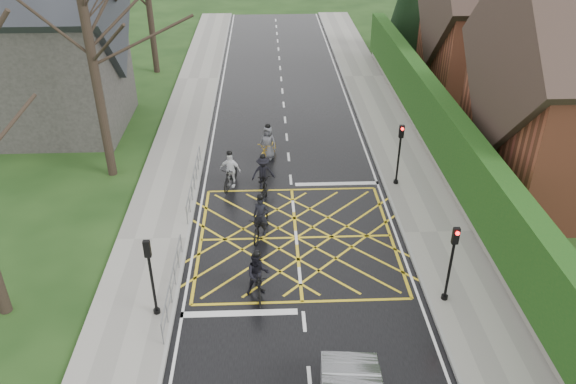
{
  "coord_description": "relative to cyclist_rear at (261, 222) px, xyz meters",
  "views": [
    {
      "loc": [
        -1.16,
        -19.34,
        13.71
      ],
      "look_at": [
        -0.28,
        1.61,
        1.3
      ],
      "focal_mm": 35.0,
      "sensor_mm": 36.0,
      "label": 1
    }
  ],
  "objects": [
    {
      "name": "sidewalk_left",
      "position": [
        -4.53,
        -0.25,
        -0.58
      ],
      "size": [
        3.0,
        80.0,
        0.15
      ],
      "primitive_type": "cube",
      "color": "gray",
      "rests_on": "ground"
    },
    {
      "name": "cyclist_rear",
      "position": [
        0.0,
        0.0,
        0.0
      ],
      "size": [
        1.24,
        2.18,
        2.0
      ],
      "rotation": [
        0.0,
        0.0,
        -0.27
      ],
      "color": "black",
      "rests_on": "ground"
    },
    {
      "name": "stone_wall",
      "position": [
        9.22,
        5.75,
        -0.3
      ],
      "size": [
        0.5,
        38.0,
        0.7
      ],
      "primitive_type": "cube",
      "color": "slate",
      "rests_on": "ground"
    },
    {
      "name": "traffic_light_se",
      "position": [
        6.57,
        -4.45,
        1.01
      ],
      "size": [
        0.24,
        0.31,
        3.21
      ],
      "rotation": [
        0.0,
        0.0,
        3.14
      ],
      "color": "black",
      "rests_on": "ground"
    },
    {
      "name": "cyclist_front",
      "position": [
        -1.48,
        4.22,
        0.06
      ],
      "size": [
        1.11,
        1.99,
        1.92
      ],
      "rotation": [
        0.0,
        0.0,
        -0.29
      ],
      "color": "black",
      "rests_on": "ground"
    },
    {
      "name": "cyclist_mid",
      "position": [
        0.1,
        3.89,
        0.03
      ],
      "size": [
        1.2,
        2.01,
        1.87
      ],
      "rotation": [
        0.0,
        0.0,
        0.17
      ],
      "color": "black",
      "rests_on": "ground"
    },
    {
      "name": "railing_north",
      "position": [
        -3.18,
        3.75,
        0.14
      ],
      "size": [
        0.05,
        6.04,
        1.03
      ],
      "color": "slate",
      "rests_on": "ground"
    },
    {
      "name": "traffic_light_sw",
      "position": [
        -3.63,
        -4.75,
        1.01
      ],
      "size": [
        0.24,
        0.31,
        3.21
      ],
      "color": "black",
      "rests_on": "ground"
    },
    {
      "name": "house_far",
      "position": [
        16.22,
        17.75,
        3.71
      ],
      "size": [
        9.8,
        8.8,
        10.3
      ],
      "color": "brown",
      "rests_on": "ground"
    },
    {
      "name": "railing_south",
      "position": [
        -3.18,
        -3.75,
        0.13
      ],
      "size": [
        0.05,
        5.04,
        1.03
      ],
      "color": "slate",
      "rests_on": "ground"
    },
    {
      "name": "road",
      "position": [
        1.47,
        -0.25,
        -0.65
      ],
      "size": [
        9.0,
        80.0,
        0.01
      ],
      "primitive_type": "cube",
      "color": "black",
      "rests_on": "ground"
    },
    {
      "name": "ground",
      "position": [
        1.47,
        -0.25,
        -0.65
      ],
      "size": [
        120.0,
        120.0,
        0.0
      ],
      "primitive_type": "plane",
      "color": "black",
      "rests_on": "ground"
    },
    {
      "name": "hedge",
      "position": [
        9.22,
        5.75,
        1.45
      ],
      "size": [
        0.9,
        38.0,
        2.8
      ],
      "primitive_type": "cube",
      "color": "#103B11",
      "rests_on": "stone_wall"
    },
    {
      "name": "church",
      "position": [
        -12.07,
        11.75,
        4.28
      ],
      "size": [
        8.8,
        7.8,
        11.0
      ],
      "color": "#2D2B28",
      "rests_on": "ground"
    },
    {
      "name": "sidewalk_right",
      "position": [
        7.47,
        -0.25,
        -0.58
      ],
      "size": [
        3.0,
        80.0,
        0.15
      ],
      "primitive_type": "cube",
      "color": "gray",
      "rests_on": "ground"
    },
    {
      "name": "cyclist_back",
      "position": [
        -0.12,
        -3.75,
        0.08
      ],
      "size": [
        0.92,
        1.96,
        1.92
      ],
      "rotation": [
        0.0,
        0.0,
        0.1
      ],
      "color": "black",
      "rests_on": "ground"
    },
    {
      "name": "cyclist_lead",
      "position": [
        0.38,
        7.11,
        0.04
      ],
      "size": [
        1.47,
        2.17,
        1.99
      ],
      "rotation": [
        0.0,
        0.0,
        -0.41
      ],
      "color": "#B58616",
      "rests_on": "ground"
    },
    {
      "name": "traffic_light_ne",
      "position": [
        6.57,
        3.95,
        1.01
      ],
      "size": [
        0.24,
        0.31,
        3.21
      ],
      "rotation": [
        0.0,
        0.0,
        3.14
      ],
      "color": "black",
      "rests_on": "ground"
    },
    {
      "name": "tree_near",
      "position": [
        -7.53,
        5.75,
        7.26
      ],
      "size": [
        9.24,
        9.24,
        11.44
      ],
      "color": "black",
      "rests_on": "ground"
    }
  ]
}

